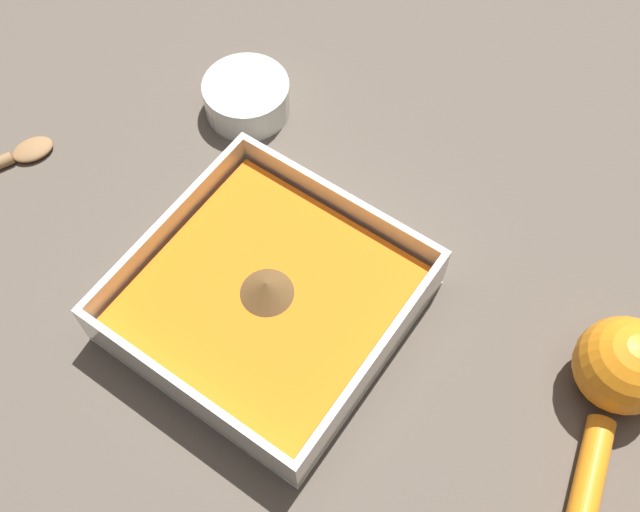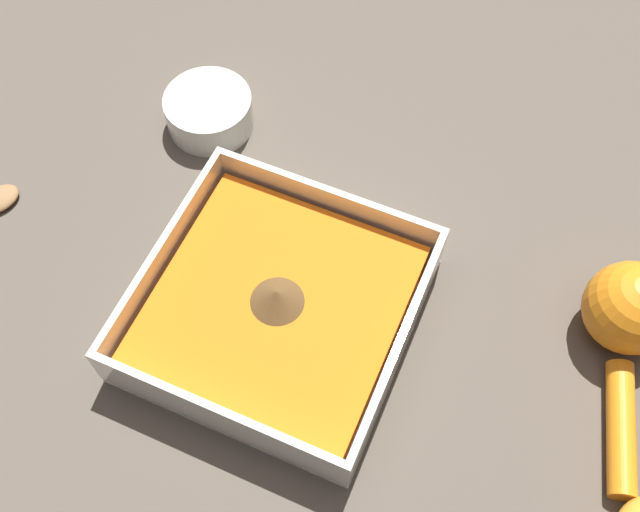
% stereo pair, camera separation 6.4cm
% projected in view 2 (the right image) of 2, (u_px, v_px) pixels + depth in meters
% --- Properties ---
extents(ground_plane, '(4.00, 4.00, 0.00)m').
position_uv_depth(ground_plane, '(265.00, 258.00, 0.67)').
color(ground_plane, brown).
extents(square_dish, '(0.22, 0.22, 0.06)m').
position_uv_depth(square_dish, '(278.00, 310.00, 0.62)').
color(square_dish, silver).
rests_on(square_dish, ground_plane).
extents(spice_bowl, '(0.09, 0.09, 0.04)m').
position_uv_depth(spice_bowl, '(209.00, 112.00, 0.73)').
color(spice_bowl, silver).
rests_on(spice_bowl, ground_plane).
extents(lemon_squeezer, '(0.08, 0.18, 0.08)m').
position_uv_depth(lemon_squeezer, '(630.00, 320.00, 0.60)').
color(lemon_squeezer, orange).
rests_on(lemon_squeezer, ground_plane).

